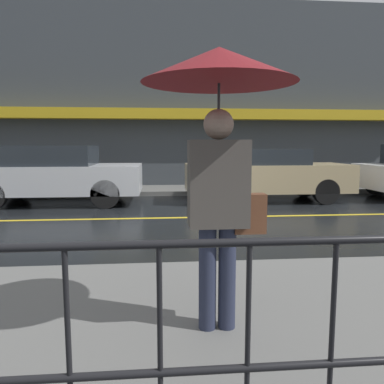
% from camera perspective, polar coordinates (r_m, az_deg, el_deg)
% --- Properties ---
extents(ground_plane, '(80.00, 80.00, 0.00)m').
position_cam_1_polar(ground_plane, '(8.09, 1.60, -3.88)').
color(ground_plane, black).
extents(sidewalk_near, '(28.00, 3.18, 0.14)m').
position_cam_1_polar(sidewalk_near, '(3.32, 12.54, -19.56)').
color(sidewalk_near, '#60605E').
rests_on(sidewalk_near, ground_plane).
extents(sidewalk_far, '(28.00, 1.89, 0.14)m').
position_cam_1_polar(sidewalk_far, '(12.44, -0.79, 0.33)').
color(sidewalk_far, '#60605E').
rests_on(sidewalk_far, ground_plane).
extents(lane_marking, '(25.20, 0.12, 0.01)m').
position_cam_1_polar(lane_marking, '(8.09, 1.60, -3.86)').
color(lane_marking, gold).
rests_on(lane_marking, ground_plane).
extents(building_storefront, '(28.00, 0.85, 6.53)m').
position_cam_1_polar(building_storefront, '(13.52, -1.17, 14.31)').
color(building_storefront, '#383D42').
rests_on(building_storefront, ground_plane).
extents(railing_foreground, '(12.00, 0.04, 1.03)m').
position_cam_1_polar(railing_foreground, '(1.91, 25.93, -17.17)').
color(railing_foreground, black).
rests_on(railing_foreground, sidewalk_near).
extents(pedestrian, '(1.13, 1.13, 2.11)m').
position_cam_1_polar(pedestrian, '(2.79, 4.19, 13.13)').
color(pedestrian, '#23283D').
rests_on(pedestrian, sidewalk_near).
extents(car_silver, '(4.34, 1.92, 1.54)m').
position_cam_1_polar(car_silver, '(10.50, -20.02, 2.61)').
color(car_silver, '#B2B5BA').
rests_on(car_silver, ground_plane).
extents(car_tan, '(4.45, 1.70, 1.44)m').
position_cam_1_polar(car_tan, '(10.57, 11.15, 2.72)').
color(car_tan, tan).
rests_on(car_tan, ground_plane).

